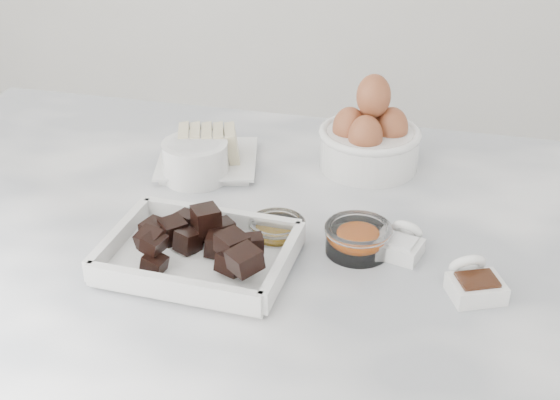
# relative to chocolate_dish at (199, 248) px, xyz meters

# --- Properties ---
(marble_slab) EXTENTS (1.20, 0.80, 0.04)m
(marble_slab) POSITION_rel_chocolate_dish_xyz_m (0.05, 0.08, -0.04)
(marble_slab) COLOR silver
(marble_slab) RESTS_ON cabinet
(chocolate_dish) EXTENTS (0.23, 0.18, 0.06)m
(chocolate_dish) POSITION_rel_chocolate_dish_xyz_m (0.00, 0.00, 0.00)
(chocolate_dish) COLOR white
(chocolate_dish) RESTS_ON marble_slab
(butter_plate) EXTENTS (0.18, 0.18, 0.06)m
(butter_plate) POSITION_rel_chocolate_dish_xyz_m (-0.08, 0.26, -0.00)
(butter_plate) COLOR white
(butter_plate) RESTS_ON marble_slab
(sugar_ramekin) EXTENTS (0.10, 0.10, 0.06)m
(sugar_ramekin) POSITION_rel_chocolate_dish_xyz_m (-0.08, 0.22, 0.01)
(sugar_ramekin) COLOR white
(sugar_ramekin) RESTS_ON marble_slab
(egg_bowl) EXTENTS (0.15, 0.15, 0.15)m
(egg_bowl) POSITION_rel_chocolate_dish_xyz_m (0.16, 0.32, 0.02)
(egg_bowl) COLOR white
(egg_bowl) RESTS_ON marble_slab
(honey_bowl) EXTENTS (0.07, 0.07, 0.03)m
(honey_bowl) POSITION_rel_chocolate_dish_xyz_m (0.08, 0.07, -0.01)
(honey_bowl) COLOR white
(honey_bowl) RESTS_ON marble_slab
(zest_bowl) EXTENTS (0.09, 0.09, 0.04)m
(zest_bowl) POSITION_rel_chocolate_dish_xyz_m (0.18, 0.08, -0.00)
(zest_bowl) COLOR white
(zest_bowl) RESTS_ON marble_slab
(vanilla_spoon) EXTENTS (0.08, 0.09, 0.05)m
(vanilla_spoon) POSITION_rel_chocolate_dish_xyz_m (0.33, 0.02, -0.01)
(vanilla_spoon) COLOR white
(vanilla_spoon) RESTS_ON marble_slab
(salt_spoon) EXTENTS (0.06, 0.08, 0.04)m
(salt_spoon) POSITION_rel_chocolate_dish_xyz_m (0.24, 0.09, -0.01)
(salt_spoon) COLOR white
(salt_spoon) RESTS_ON marble_slab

